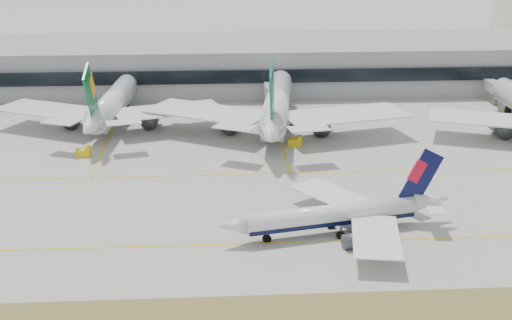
{
  "coord_description": "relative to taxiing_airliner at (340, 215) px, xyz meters",
  "views": [
    {
      "loc": [
        -3.26,
        -118.15,
        55.09
      ],
      "look_at": [
        5.31,
        18.0,
        7.5
      ],
      "focal_mm": 50.0,
      "sensor_mm": 36.0,
      "label": 1
    }
  ],
  "objects": [
    {
      "name": "gse_c",
      "position": [
        -2.21,
        51.22,
        -2.53
      ],
      "size": [
        3.55,
        2.0,
        2.6
      ],
      "color": "yellow",
      "rests_on": "ground"
    },
    {
      "name": "terminal",
      "position": [
        -19.3,
        116.37,
        3.92
      ],
      "size": [
        280.0,
        43.1,
        15.0
      ],
      "color": "gray",
      "rests_on": "ground"
    },
    {
      "name": "ground",
      "position": [
        -19.3,
        1.53,
        -3.58
      ],
      "size": [
        3000.0,
        3000.0,
        0.0
      ],
      "primitive_type": "plane",
      "color": "#A4A199",
      "rests_on": "ground"
    },
    {
      "name": "gse_b",
      "position": [
        -53.38,
        45.96,
        -2.53
      ],
      "size": [
        3.55,
        2.0,
        2.6
      ],
      "color": "yellow",
      "rests_on": "ground"
    },
    {
      "name": "taxiing_airliner",
      "position": [
        0.0,
        0.0,
        0.0
      ],
      "size": [
        43.81,
        37.53,
        14.85
      ],
      "rotation": [
        0.0,
        0.0,
        3.36
      ],
      "color": "white",
      "rests_on": "ground"
    },
    {
      "name": "widebody_cathay",
      "position": [
        -5.79,
        64.1,
        3.06
      ],
      "size": [
        69.45,
        68.52,
        24.98
      ],
      "rotation": [
        0.0,
        0.0,
        1.44
      ],
      "color": "white",
      "rests_on": "ground"
    },
    {
      "name": "widebody_eva",
      "position": [
        -49.7,
        71.93,
        2.34
      ],
      "size": [
        62.32,
        61.15,
        22.27
      ],
      "rotation": [
        0.0,
        0.0,
        1.49
      ],
      "color": "white",
      "rests_on": "ground"
    }
  ]
}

